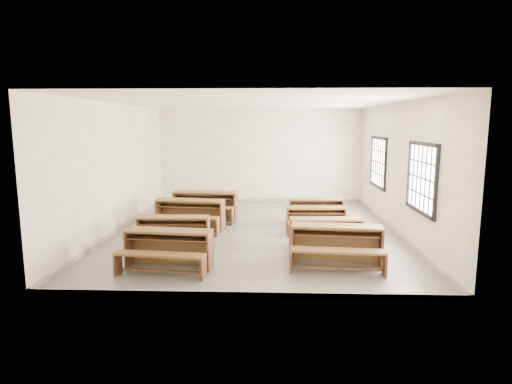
{
  "coord_description": "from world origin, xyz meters",
  "views": [
    {
      "loc": [
        0.39,
        -10.57,
        2.7
      ],
      "look_at": [
        0.0,
        0.0,
        1.0
      ],
      "focal_mm": 30.0,
      "sensor_mm": 36.0,
      "label": 1
    }
  ],
  "objects_px": {
    "desk_set_1": "(173,230)",
    "desk_set_5": "(326,232)",
    "desk_set_3": "(205,203)",
    "desk_set_7": "(316,209)",
    "desk_set_0": "(168,246)",
    "desk_set_6": "(316,218)",
    "desk_set_4": "(336,242)",
    "desk_set_2": "(190,212)"
  },
  "relations": [
    {
      "from": "desk_set_0",
      "to": "desk_set_4",
      "type": "relative_size",
      "value": 0.95
    },
    {
      "from": "desk_set_3",
      "to": "desk_set_7",
      "type": "xyz_separation_m",
      "value": [
        3.1,
        -0.23,
        -0.09
      ]
    },
    {
      "from": "desk_set_2",
      "to": "desk_set_5",
      "type": "relative_size",
      "value": 1.16
    },
    {
      "from": "desk_set_1",
      "to": "desk_set_2",
      "type": "relative_size",
      "value": 0.86
    },
    {
      "from": "desk_set_0",
      "to": "desk_set_5",
      "type": "height_order",
      "value": "desk_set_0"
    },
    {
      "from": "desk_set_0",
      "to": "desk_set_2",
      "type": "xyz_separation_m",
      "value": [
        -0.15,
        2.94,
        0.03
      ]
    },
    {
      "from": "desk_set_3",
      "to": "desk_set_4",
      "type": "bearing_deg",
      "value": -46.48
    },
    {
      "from": "desk_set_5",
      "to": "desk_set_2",
      "type": "bearing_deg",
      "value": 149.71
    },
    {
      "from": "desk_set_2",
      "to": "desk_set_7",
      "type": "distance_m",
      "value": 3.44
    },
    {
      "from": "desk_set_1",
      "to": "desk_set_6",
      "type": "height_order",
      "value": "desk_set_1"
    },
    {
      "from": "desk_set_1",
      "to": "desk_set_2",
      "type": "bearing_deg",
      "value": 86.53
    },
    {
      "from": "desk_set_0",
      "to": "desk_set_1",
      "type": "xyz_separation_m",
      "value": [
        -0.21,
        1.33,
        -0.02
      ]
    },
    {
      "from": "desk_set_1",
      "to": "desk_set_4",
      "type": "distance_m",
      "value": 3.53
    },
    {
      "from": "desk_set_3",
      "to": "desk_set_4",
      "type": "distance_m",
      "value": 4.94
    },
    {
      "from": "desk_set_5",
      "to": "desk_set_6",
      "type": "xyz_separation_m",
      "value": [
        -0.07,
        1.45,
        -0.02
      ]
    },
    {
      "from": "desk_set_1",
      "to": "desk_set_7",
      "type": "height_order",
      "value": "desk_set_1"
    },
    {
      "from": "desk_set_0",
      "to": "desk_set_6",
      "type": "bearing_deg",
      "value": 48.23
    },
    {
      "from": "desk_set_4",
      "to": "desk_set_3",
      "type": "bearing_deg",
      "value": 134.73
    },
    {
      "from": "desk_set_1",
      "to": "desk_set_5",
      "type": "bearing_deg",
      "value": -2.35
    },
    {
      "from": "desk_set_4",
      "to": "desk_set_1",
      "type": "bearing_deg",
      "value": 168.54
    },
    {
      "from": "desk_set_2",
      "to": "desk_set_3",
      "type": "relative_size",
      "value": 0.99
    },
    {
      "from": "desk_set_4",
      "to": "desk_set_7",
      "type": "bearing_deg",
      "value": 95.93
    },
    {
      "from": "desk_set_5",
      "to": "desk_set_7",
      "type": "height_order",
      "value": "desk_set_5"
    },
    {
      "from": "desk_set_3",
      "to": "desk_set_5",
      "type": "distance_m",
      "value": 4.17
    },
    {
      "from": "desk_set_2",
      "to": "desk_set_1",
      "type": "bearing_deg",
      "value": -85.01
    },
    {
      "from": "desk_set_1",
      "to": "desk_set_3",
      "type": "distance_m",
      "value": 2.81
    },
    {
      "from": "desk_set_5",
      "to": "desk_set_6",
      "type": "height_order",
      "value": "desk_set_5"
    },
    {
      "from": "desk_set_0",
      "to": "desk_set_3",
      "type": "xyz_separation_m",
      "value": [
        0.05,
        4.13,
        0.04
      ]
    },
    {
      "from": "desk_set_1",
      "to": "desk_set_3",
      "type": "xyz_separation_m",
      "value": [
        0.25,
        2.8,
        0.06
      ]
    },
    {
      "from": "desk_set_2",
      "to": "desk_set_7",
      "type": "relative_size",
      "value": 1.25
    },
    {
      "from": "desk_set_0",
      "to": "desk_set_5",
      "type": "bearing_deg",
      "value": 28.71
    },
    {
      "from": "desk_set_1",
      "to": "desk_set_2",
      "type": "height_order",
      "value": "desk_set_2"
    },
    {
      "from": "desk_set_0",
      "to": "desk_set_7",
      "type": "relative_size",
      "value": 1.17
    },
    {
      "from": "desk_set_2",
      "to": "desk_set_4",
      "type": "distance_m",
      "value": 4.25
    },
    {
      "from": "desk_set_4",
      "to": "desk_set_6",
      "type": "relative_size",
      "value": 1.22
    },
    {
      "from": "desk_set_0",
      "to": "desk_set_3",
      "type": "height_order",
      "value": "desk_set_3"
    },
    {
      "from": "desk_set_3",
      "to": "desk_set_7",
      "type": "distance_m",
      "value": 3.11
    },
    {
      "from": "desk_set_4",
      "to": "desk_set_5",
      "type": "height_order",
      "value": "desk_set_4"
    },
    {
      "from": "desk_set_5",
      "to": "desk_set_7",
      "type": "xyz_separation_m",
      "value": [
        0.04,
        2.61,
        -0.02
      ]
    },
    {
      "from": "desk_set_3",
      "to": "desk_set_2",
      "type": "bearing_deg",
      "value": -95.34
    },
    {
      "from": "desk_set_1",
      "to": "desk_set_6",
      "type": "relative_size",
      "value": 1.06
    },
    {
      "from": "desk_set_3",
      "to": "desk_set_6",
      "type": "distance_m",
      "value": 3.3
    }
  ]
}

